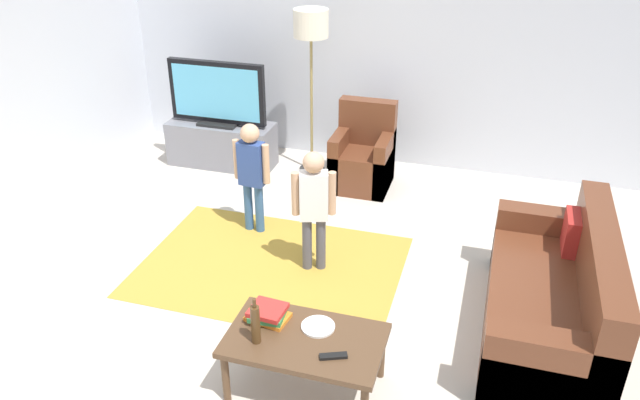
# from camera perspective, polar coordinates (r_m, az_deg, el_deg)

# --- Properties ---
(ground) EXTENTS (7.80, 7.80, 0.00)m
(ground) POSITION_cam_1_polar(r_m,az_deg,el_deg) (5.00, -2.00, -9.72)
(ground) COLOR beige
(wall_back) EXTENTS (6.00, 0.12, 2.70)m
(wall_back) POSITION_cam_1_polar(r_m,az_deg,el_deg) (7.07, 5.76, 13.91)
(wall_back) COLOR silver
(wall_back) RESTS_ON ground
(area_rug) EXTENTS (2.20, 1.60, 0.01)m
(area_rug) POSITION_cam_1_polar(r_m,az_deg,el_deg) (5.48, -4.45, -5.95)
(area_rug) COLOR #B28C33
(area_rug) RESTS_ON ground
(tv_stand) EXTENTS (1.20, 0.44, 0.50)m
(tv_stand) POSITION_cam_1_polar(r_m,az_deg,el_deg) (7.29, -8.85, 4.98)
(tv_stand) COLOR slate
(tv_stand) RESTS_ON ground
(tv) EXTENTS (1.10, 0.28, 0.71)m
(tv) POSITION_cam_1_polar(r_m,az_deg,el_deg) (7.06, -9.28, 9.43)
(tv) COLOR black
(tv) RESTS_ON tv_stand
(couch) EXTENTS (0.80, 1.80, 0.86)m
(couch) POSITION_cam_1_polar(r_m,az_deg,el_deg) (4.88, 20.67, -8.61)
(couch) COLOR brown
(couch) RESTS_ON ground
(armchair) EXTENTS (0.60, 0.60, 0.90)m
(armchair) POSITION_cam_1_polar(r_m,az_deg,el_deg) (6.73, 3.92, 3.74)
(armchair) COLOR brown
(armchair) RESTS_ON ground
(floor_lamp) EXTENTS (0.36, 0.36, 1.78)m
(floor_lamp) POSITION_cam_1_polar(r_m,az_deg,el_deg) (6.66, -0.82, 14.89)
(floor_lamp) COLOR #262626
(floor_lamp) RESTS_ON ground
(child_near_tv) EXTENTS (0.36, 0.17, 1.07)m
(child_near_tv) POSITION_cam_1_polar(r_m,az_deg,el_deg) (5.72, -6.19, 2.86)
(child_near_tv) COLOR #33598C
(child_near_tv) RESTS_ON ground
(child_center) EXTENTS (0.35, 0.19, 1.08)m
(child_center) POSITION_cam_1_polar(r_m,az_deg,el_deg) (5.11, -0.57, -0.08)
(child_center) COLOR #4C4C59
(child_center) RESTS_ON ground
(coffee_table) EXTENTS (1.00, 0.60, 0.42)m
(coffee_table) POSITION_cam_1_polar(r_m,az_deg,el_deg) (4.11, -1.36, -12.86)
(coffee_table) COLOR #513823
(coffee_table) RESTS_ON ground
(book_stack) EXTENTS (0.29, 0.23, 0.10)m
(book_stack) POSITION_cam_1_polar(r_m,az_deg,el_deg) (4.20, -4.73, -10.17)
(book_stack) COLOR orange
(book_stack) RESTS_ON coffee_table
(bottle) EXTENTS (0.06, 0.06, 0.33)m
(bottle) POSITION_cam_1_polar(r_m,az_deg,el_deg) (3.98, -5.85, -11.08)
(bottle) COLOR #4C3319
(bottle) RESTS_ON coffee_table
(tv_remote) EXTENTS (0.18, 0.11, 0.02)m
(tv_remote) POSITION_cam_1_polar(r_m,az_deg,el_deg) (3.93, 1.22, -13.92)
(tv_remote) COLOR black
(tv_remote) RESTS_ON coffee_table
(plate) EXTENTS (0.22, 0.22, 0.02)m
(plate) POSITION_cam_1_polar(r_m,az_deg,el_deg) (4.15, -0.18, -11.36)
(plate) COLOR white
(plate) RESTS_ON coffee_table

